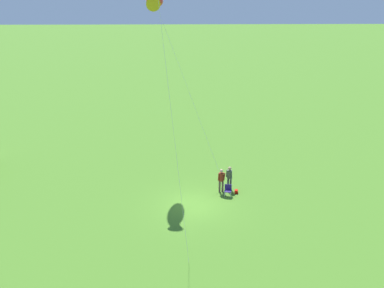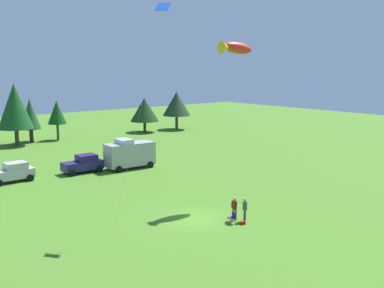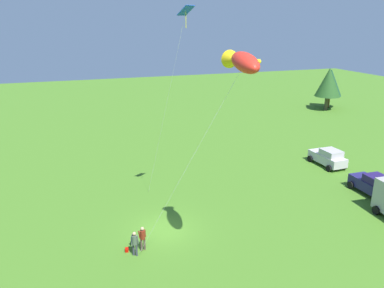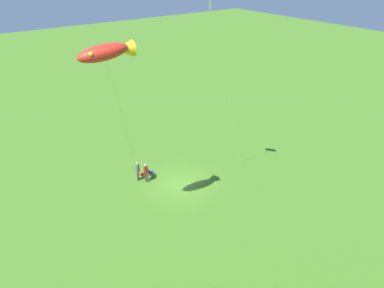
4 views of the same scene
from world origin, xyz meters
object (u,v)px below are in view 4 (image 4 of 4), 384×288
Objects in this scene: person_spectator at (146,171)px; kite_large_fish at (108,52)px; folding_chair at (150,172)px; backpack_on_grass at (142,174)px; person_kite_flyer at (138,170)px; kite_diamond_blue at (212,2)px.

kite_large_fish is at bearing -141.96° from person_spectator.
person_spectator is 0.13× the size of kite_large_fish.
backpack_on_grass is at bearing 135.37° from folding_chair.
kite_large_fish is (4.35, 4.64, 11.67)m from person_spectator.
kite_large_fish is at bearing -124.27° from folding_chair.
folding_chair is 0.47× the size of person_spectator.
person_kite_flyer is at bearing 35.26° from backpack_on_grass.
person_kite_flyer is at bearing 116.79° from person_spectator.
folding_chair is 2.56× the size of backpack_on_grass.
kite_large_fish is at bearing 3.85° from kite_diamond_blue.
kite_large_fish is at bearing -88.70° from person_kite_flyer.
folding_chair is 14.13m from kite_large_fish.
kite_large_fish is (3.91, 5.26, 11.67)m from person_kite_flyer.
kite_diamond_blue is at bearing -58.60° from person_spectator.
kite_diamond_blue is (-2.84, 4.55, 14.27)m from folding_chair.
kite_diamond_blue reaches higher than person_kite_flyer.
folding_chair is 0.06× the size of kite_large_fish.
backpack_on_grass is 14.54m from kite_large_fish.
folding_chair is 15.25m from kite_diamond_blue.
person_kite_flyer is at bearing -126.68° from kite_large_fish.
person_spectator reaches higher than folding_chair.
kite_diamond_blue is at bearing -176.15° from kite_large_fish.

